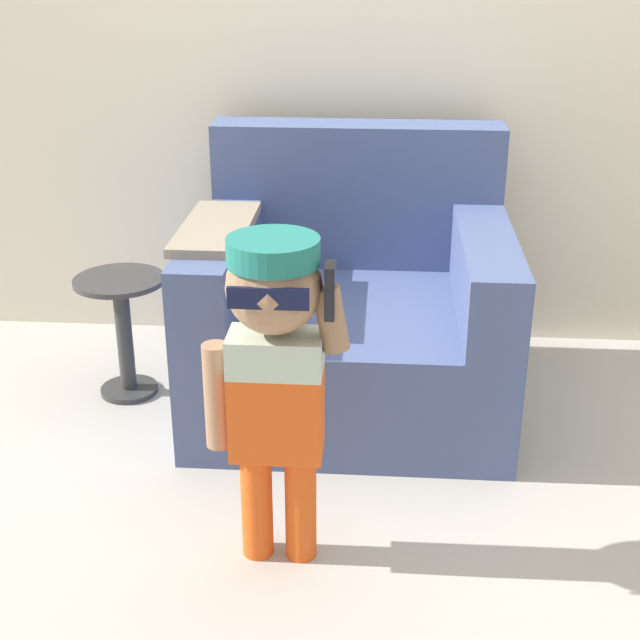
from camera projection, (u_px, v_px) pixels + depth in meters
The scene contains 5 objects.
ground_plane at pixel (360, 422), 3.05m from camera, with size 10.00×10.00×0.00m, color #ADA89E.
wall_back at pixel (373, 4), 3.24m from camera, with size 10.00×0.05×2.60m.
armchair at pixel (351, 311), 3.12m from camera, with size 1.07×0.97×0.91m.
person_child at pixel (275, 354), 2.16m from camera, with size 0.36×0.27×0.89m.
side_table at pixel (123, 324), 3.14m from camera, with size 0.32×0.32×0.44m.
Camera 1 is at (0.06, -2.66, 1.53)m, focal length 50.00 mm.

